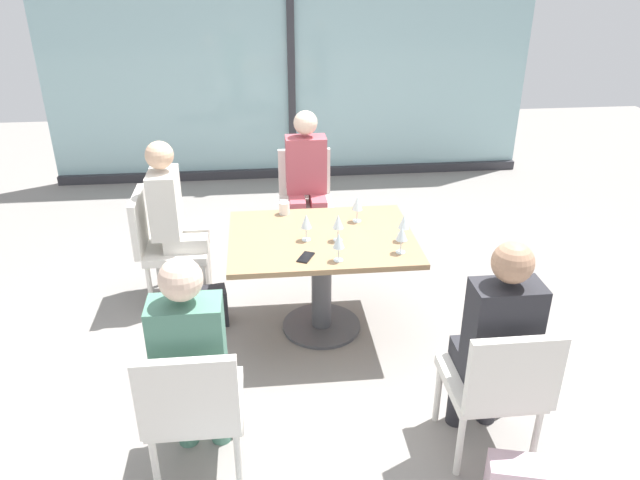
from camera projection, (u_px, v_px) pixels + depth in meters
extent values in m
plane|color=gray|center=(321.00, 327.00, 4.38)|extent=(12.00, 12.00, 0.00)
cube|color=#90B7BC|center=(291.00, 59.00, 6.64)|extent=(5.38, 0.03, 2.70)
cube|color=#2D2D33|center=(291.00, 59.00, 6.61)|extent=(0.08, 0.06, 2.70)
cube|color=#2D2D33|center=(293.00, 172.00, 7.18)|extent=(5.38, 0.10, 0.10)
cube|color=#997551|center=(322.00, 238.00, 4.06)|extent=(1.24, 0.94, 0.04)
cylinder|color=#4C4C51|center=(321.00, 285.00, 4.22)|extent=(0.14, 0.14, 0.69)
cylinder|color=#4C4C51|center=(321.00, 325.00, 4.37)|extent=(0.56, 0.56, 0.02)
cube|color=silver|center=(197.00, 402.00, 3.04)|extent=(0.46, 0.46, 0.06)
cube|color=silver|center=(187.00, 399.00, 2.71)|extent=(0.46, 0.05, 0.42)
cylinder|color=silver|center=(240.00, 407.00, 3.34)|extent=(0.04, 0.04, 0.39)
cylinder|color=silver|center=(166.00, 412.00, 3.30)|extent=(0.04, 0.04, 0.39)
cylinder|color=silver|center=(239.00, 463.00, 2.98)|extent=(0.04, 0.04, 0.39)
cylinder|color=silver|center=(156.00, 469.00, 2.94)|extent=(0.04, 0.04, 0.39)
cube|color=silver|center=(178.00, 249.00, 4.56)|extent=(0.46, 0.46, 0.06)
cube|color=silver|center=(139.00, 222.00, 4.43)|extent=(0.05, 0.46, 0.42)
cylinder|color=silver|center=(205.00, 287.00, 4.50)|extent=(0.04, 0.04, 0.39)
cylinder|color=silver|center=(209.00, 262.00, 4.85)|extent=(0.04, 0.04, 0.39)
cylinder|color=silver|center=(150.00, 290.00, 4.46)|extent=(0.04, 0.04, 0.39)
cylinder|color=silver|center=(158.00, 264.00, 4.82)|extent=(0.04, 0.04, 0.39)
cube|color=silver|center=(489.00, 382.00, 3.18)|extent=(0.46, 0.46, 0.06)
cube|color=silver|center=(514.00, 376.00, 2.85)|extent=(0.46, 0.05, 0.42)
cylinder|color=silver|center=(506.00, 388.00, 3.48)|extent=(0.04, 0.04, 0.39)
cylinder|color=silver|center=(438.00, 393.00, 3.44)|extent=(0.04, 0.04, 0.39)
cylinder|color=silver|center=(535.00, 439.00, 3.12)|extent=(0.04, 0.04, 0.39)
cylinder|color=silver|center=(460.00, 445.00, 3.08)|extent=(0.04, 0.04, 0.39)
cube|color=silver|center=(307.00, 208.00, 5.27)|extent=(0.46, 0.46, 0.06)
cube|color=silver|center=(304.00, 172.00, 5.39)|extent=(0.46, 0.05, 0.42)
cylinder|color=silver|center=(286.00, 242.00, 5.17)|extent=(0.04, 0.04, 0.39)
cylinder|color=silver|center=(332.00, 240.00, 5.21)|extent=(0.04, 0.04, 0.39)
cylinder|color=silver|center=(283.00, 223.00, 5.53)|extent=(0.04, 0.04, 0.39)
cylinder|color=silver|center=(327.00, 221.00, 5.57)|extent=(0.04, 0.04, 0.39)
cylinder|color=#4C7F6B|center=(219.00, 407.00, 3.29)|extent=(0.11, 0.11, 0.45)
cube|color=#4C7F6B|center=(214.00, 378.00, 3.08)|extent=(0.13, 0.32, 0.11)
cylinder|color=#4C7F6B|center=(186.00, 410.00, 3.27)|extent=(0.11, 0.11, 0.45)
cube|color=#4C7F6B|center=(178.00, 380.00, 3.07)|extent=(0.13, 0.32, 0.11)
cube|color=#4C7F6B|center=(188.00, 346.00, 2.83)|extent=(0.34, 0.20, 0.48)
sphere|color=beige|center=(181.00, 279.00, 2.67)|extent=(0.20, 0.20, 0.20)
cylinder|color=silver|center=(203.00, 276.00, 4.58)|extent=(0.11, 0.11, 0.45)
cube|color=silver|center=(186.00, 244.00, 4.45)|extent=(0.32, 0.13, 0.11)
cylinder|color=silver|center=(204.00, 265.00, 4.74)|extent=(0.11, 0.11, 0.45)
cube|color=silver|center=(188.00, 233.00, 4.61)|extent=(0.32, 0.13, 0.11)
cube|color=silver|center=(165.00, 203.00, 4.39)|extent=(0.20, 0.34, 0.48)
sphere|color=#D8AD8C|center=(159.00, 155.00, 4.23)|extent=(0.20, 0.20, 0.20)
cylinder|color=#28282D|center=(490.00, 388.00, 3.43)|extent=(0.11, 0.11, 0.45)
cube|color=#28282D|center=(502.00, 359.00, 3.22)|extent=(0.13, 0.32, 0.11)
cylinder|color=#28282D|center=(459.00, 390.00, 3.41)|extent=(0.11, 0.11, 0.45)
cube|color=#28282D|center=(470.00, 361.00, 3.21)|extent=(0.13, 0.32, 0.11)
cube|color=#28282D|center=(503.00, 327.00, 2.97)|extent=(0.34, 0.20, 0.48)
sphere|color=tan|center=(513.00, 263.00, 2.81)|extent=(0.20, 0.20, 0.20)
cylinder|color=#B24C56|center=(298.00, 237.00, 5.19)|extent=(0.11, 0.11, 0.45)
cube|color=#B24C56|center=(297.00, 203.00, 5.15)|extent=(0.13, 0.32, 0.11)
cylinder|color=#B24C56|center=(319.00, 236.00, 5.21)|extent=(0.11, 0.11, 0.45)
cube|color=#B24C56|center=(318.00, 202.00, 5.17)|extent=(0.13, 0.32, 0.11)
cube|color=#B24C56|center=(306.00, 164.00, 5.15)|extent=(0.34, 0.20, 0.48)
sphere|color=beige|center=(306.00, 123.00, 4.99)|extent=(0.20, 0.20, 0.20)
cylinder|color=silver|center=(357.00, 221.00, 4.26)|extent=(0.06, 0.06, 0.00)
cylinder|color=silver|center=(357.00, 215.00, 4.24)|extent=(0.01, 0.01, 0.08)
cone|color=silver|center=(357.00, 203.00, 4.20)|extent=(0.07, 0.07, 0.09)
cylinder|color=silver|center=(338.00, 240.00, 3.99)|extent=(0.06, 0.06, 0.00)
cylinder|color=silver|center=(338.00, 234.00, 3.97)|extent=(0.01, 0.01, 0.08)
cone|color=silver|center=(338.00, 221.00, 3.93)|extent=(0.07, 0.07, 0.09)
cylinder|color=silver|center=(306.00, 240.00, 4.00)|extent=(0.06, 0.06, 0.00)
cylinder|color=silver|center=(306.00, 233.00, 3.98)|extent=(0.01, 0.01, 0.08)
cone|color=silver|center=(306.00, 221.00, 3.94)|extent=(0.07, 0.07, 0.09)
cylinder|color=silver|center=(338.00, 260.00, 3.74)|extent=(0.06, 0.06, 0.00)
cylinder|color=silver|center=(338.00, 254.00, 3.72)|extent=(0.01, 0.01, 0.08)
cone|color=silver|center=(339.00, 241.00, 3.68)|extent=(0.07, 0.07, 0.09)
cylinder|color=silver|center=(403.00, 240.00, 3.99)|extent=(0.06, 0.06, 0.00)
cylinder|color=silver|center=(403.00, 234.00, 3.97)|extent=(0.01, 0.01, 0.08)
cone|color=silver|center=(404.00, 222.00, 3.93)|extent=(0.07, 0.07, 0.09)
cylinder|color=silver|center=(400.00, 252.00, 3.83)|extent=(0.06, 0.06, 0.00)
cylinder|color=silver|center=(401.00, 246.00, 3.81)|extent=(0.01, 0.01, 0.08)
cone|color=silver|center=(402.00, 233.00, 3.77)|extent=(0.07, 0.07, 0.09)
cylinder|color=white|center=(284.00, 208.00, 4.36)|extent=(0.08, 0.08, 0.09)
cube|color=black|center=(306.00, 257.00, 3.77)|extent=(0.13, 0.16, 0.01)
cube|color=#232328|center=(206.00, 307.00, 4.35)|extent=(0.32, 0.20, 0.28)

